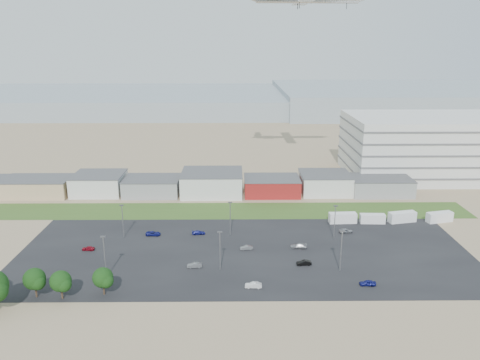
{
  "coord_description": "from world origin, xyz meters",
  "views": [
    {
      "loc": [
        2.73,
        -94.39,
        53.66
      ],
      "look_at": [
        3.84,
        22.0,
        19.48
      ],
      "focal_mm": 35.0,
      "sensor_mm": 36.0,
      "label": 1
    }
  ],
  "objects_px": {
    "parked_car_5": "(88,248)",
    "parked_car_4": "(195,265)",
    "box_trailer_a": "(343,218)",
    "parked_car_7": "(246,248)",
    "parked_car_9": "(153,233)",
    "parked_car_8": "(346,231)",
    "parked_car_6": "(199,232)",
    "parked_car_13": "(253,285)",
    "parked_car_12": "(298,246)",
    "parked_car_2": "(368,283)",
    "parked_car_1": "(304,263)"
  },
  "relations": [
    {
      "from": "parked_car_4",
      "to": "parked_car_9",
      "type": "relative_size",
      "value": 0.86
    },
    {
      "from": "parked_car_1",
      "to": "parked_car_5",
      "type": "bearing_deg",
      "value": -104.46
    },
    {
      "from": "parked_car_5",
      "to": "parked_car_4",
      "type": "bearing_deg",
      "value": 74.62
    },
    {
      "from": "parked_car_1",
      "to": "parked_car_2",
      "type": "xyz_separation_m",
      "value": [
        13.24,
        -10.39,
        0.02
      ]
    },
    {
      "from": "parked_car_6",
      "to": "parked_car_13",
      "type": "distance_m",
      "value": 34.52
    },
    {
      "from": "parked_car_6",
      "to": "parked_car_7",
      "type": "relative_size",
      "value": 1.13
    },
    {
      "from": "box_trailer_a",
      "to": "parked_car_7",
      "type": "height_order",
      "value": "box_trailer_a"
    },
    {
      "from": "parked_car_9",
      "to": "parked_car_4",
      "type": "bearing_deg",
      "value": -144.13
    },
    {
      "from": "parked_car_6",
      "to": "parked_car_13",
      "type": "relative_size",
      "value": 1.0
    },
    {
      "from": "parked_car_2",
      "to": "parked_car_12",
      "type": "bearing_deg",
      "value": -141.92
    },
    {
      "from": "parked_car_5",
      "to": "parked_car_12",
      "type": "distance_m",
      "value": 56.78
    },
    {
      "from": "parked_car_4",
      "to": "parked_car_5",
      "type": "height_order",
      "value": "parked_car_4"
    },
    {
      "from": "box_trailer_a",
      "to": "parked_car_4",
      "type": "xyz_separation_m",
      "value": [
        -43.45,
        -29.8,
        -0.97
      ]
    },
    {
      "from": "parked_car_2",
      "to": "parked_car_7",
      "type": "height_order",
      "value": "parked_car_2"
    },
    {
      "from": "parked_car_8",
      "to": "parked_car_12",
      "type": "bearing_deg",
      "value": 117.76
    },
    {
      "from": "box_trailer_a",
      "to": "parked_car_2",
      "type": "xyz_separation_m",
      "value": [
        -2.82,
        -39.18,
        -0.94
      ]
    },
    {
      "from": "parked_car_4",
      "to": "parked_car_5",
      "type": "xyz_separation_m",
      "value": [
        -29.47,
        10.29,
        -0.04
      ]
    },
    {
      "from": "parked_car_9",
      "to": "box_trailer_a",
      "type": "bearing_deg",
      "value": -78.7
    },
    {
      "from": "parked_car_13",
      "to": "parked_car_8",
      "type": "bearing_deg",
      "value": 139.96
    },
    {
      "from": "parked_car_2",
      "to": "parked_car_6",
      "type": "height_order",
      "value": "parked_car_2"
    },
    {
      "from": "parked_car_6",
      "to": "box_trailer_a",
      "type": "bearing_deg",
      "value": -86.48
    },
    {
      "from": "parked_car_5",
      "to": "parked_car_8",
      "type": "height_order",
      "value": "parked_car_8"
    },
    {
      "from": "parked_car_6",
      "to": "parked_car_8",
      "type": "height_order",
      "value": "parked_car_8"
    },
    {
      "from": "parked_car_1",
      "to": "parked_car_4",
      "type": "distance_m",
      "value": 27.41
    },
    {
      "from": "parked_car_4",
      "to": "parked_car_13",
      "type": "relative_size",
      "value": 0.95
    },
    {
      "from": "parked_car_2",
      "to": "parked_car_1",
      "type": "bearing_deg",
      "value": -123.15
    },
    {
      "from": "parked_car_13",
      "to": "parked_car_1",
      "type": "bearing_deg",
      "value": 132.11
    },
    {
      "from": "parked_car_7",
      "to": "parked_car_13",
      "type": "relative_size",
      "value": 0.88
    },
    {
      "from": "parked_car_9",
      "to": "parked_car_2",
      "type": "bearing_deg",
      "value": -116.79
    },
    {
      "from": "parked_car_9",
      "to": "parked_car_7",
      "type": "bearing_deg",
      "value": -108.44
    },
    {
      "from": "parked_car_1",
      "to": "parked_car_4",
      "type": "xyz_separation_m",
      "value": [
        -27.39,
        -1.01,
        -0.01
      ]
    },
    {
      "from": "parked_car_1",
      "to": "parked_car_6",
      "type": "bearing_deg",
      "value": -130.75
    },
    {
      "from": "box_trailer_a",
      "to": "parked_car_5",
      "type": "bearing_deg",
      "value": -167.47
    },
    {
      "from": "parked_car_9",
      "to": "parked_car_13",
      "type": "relative_size",
      "value": 1.11
    },
    {
      "from": "parked_car_1",
      "to": "parked_car_7",
      "type": "bearing_deg",
      "value": -128.52
    },
    {
      "from": "box_trailer_a",
      "to": "parked_car_7",
      "type": "xyz_separation_m",
      "value": [
        -30.28,
        -19.44,
        -1.02
      ]
    },
    {
      "from": "parked_car_5",
      "to": "parked_car_8",
      "type": "xyz_separation_m",
      "value": [
        72.13,
        11.36,
        0.09
      ]
    },
    {
      "from": "parked_car_1",
      "to": "parked_car_12",
      "type": "distance_m",
      "value": 10.03
    },
    {
      "from": "parked_car_6",
      "to": "parked_car_9",
      "type": "bearing_deg",
      "value": 85.36
    },
    {
      "from": "parked_car_4",
      "to": "parked_car_12",
      "type": "bearing_deg",
      "value": 107.32
    },
    {
      "from": "box_trailer_a",
      "to": "parked_car_8",
      "type": "bearing_deg",
      "value": -97.97
    },
    {
      "from": "parked_car_7",
      "to": "parked_car_4",
      "type": "bearing_deg",
      "value": -58.57
    },
    {
      "from": "box_trailer_a",
      "to": "parked_car_12",
      "type": "distance_m",
      "value": 24.77
    },
    {
      "from": "parked_car_5",
      "to": "parked_car_2",
      "type": "bearing_deg",
      "value": 78.19
    },
    {
      "from": "parked_car_7",
      "to": "parked_car_13",
      "type": "height_order",
      "value": "parked_car_13"
    },
    {
      "from": "parked_car_8",
      "to": "parked_car_12",
      "type": "relative_size",
      "value": 0.86
    },
    {
      "from": "parked_car_9",
      "to": "parked_car_12",
      "type": "distance_m",
      "value": 42.03
    },
    {
      "from": "box_trailer_a",
      "to": "parked_car_12",
      "type": "xyz_separation_m",
      "value": [
        -16.14,
        -18.76,
        -0.93
      ]
    },
    {
      "from": "parked_car_1",
      "to": "parked_car_8",
      "type": "xyz_separation_m",
      "value": [
        15.27,
        20.64,
        0.04
      ]
    },
    {
      "from": "parked_car_7",
      "to": "parked_car_2",
      "type": "bearing_deg",
      "value": 47.53
    }
  ]
}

